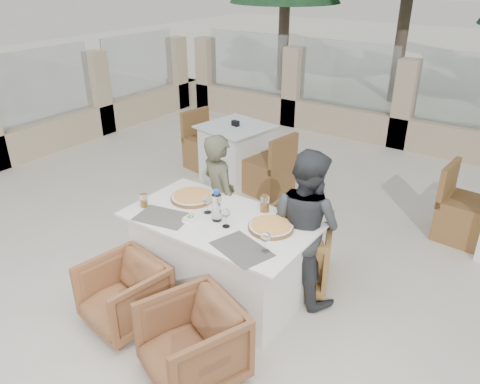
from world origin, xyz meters
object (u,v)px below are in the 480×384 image
Objects in this scene: dining_table at (220,257)px; armchair_near_right at (192,343)px; armchair_near_left at (124,294)px; pizza_left at (192,197)px; beer_glass_left at (144,200)px; wine_glass_corner at (265,241)px; bg_table_a at (236,153)px; olive_dish at (191,218)px; armchair_far_left at (239,227)px; water_bottle at (217,205)px; diner_left at (220,199)px; wine_glass_near at (226,217)px; armchair_far_right at (293,251)px; pizza_right at (271,226)px; wine_glass_centre at (207,203)px; beer_glass_right at (265,203)px; diner_right at (305,226)px.

dining_table is 2.45× the size of armchair_near_right.
armchair_near_right is at bearing 1.91° from armchair_near_left.
pizza_left is 3.17× the size of beer_glass_left.
wine_glass_corner is 0.28× the size of armchair_near_right.
pizza_left is 2.20m from bg_table_a.
pizza_left is 0.44m from beer_glass_left.
armchair_far_left is at bearing 95.19° from olive_dish.
dining_table is at bearing 85.30° from water_bottle.
diner_left is at bearing 144.64° from wine_glass_corner.
dining_table is 0.87m from armchair_near_left.
water_bottle is at bearing 161.25° from wine_glass_near.
armchair_far_right is 1.41m from armchair_near_right.
wine_glass_centre is (-0.59, -0.08, 0.07)m from pizza_right.
water_bottle reaches higher than wine_glass_corner.
wine_glass_near is at bearing -22.01° from pizza_left.
olive_dish is at bearing 5.10° from beer_glass_left.
wine_glass_corner reaches higher than beer_glass_right.
wine_glass_centre reaches higher than pizza_right.
beer_glass_right is 0.64m from diner_left.
wine_glass_corner is at bearing 134.36° from armchair_far_left.
pizza_right is 2.01× the size of wine_glass_centre.
pizza_left is at bearing 157.99° from wine_glass_near.
beer_glass_right is at bearing 132.06° from pizza_right.
beer_glass_left is 1.42m from diner_right.
wine_glass_corner is at bearing 101.04° from diner_right.
armchair_far_right is at bearing -150.91° from diner_left.
diner_left is (-0.80, 0.36, -0.14)m from pizza_right.
wine_glass_near is at bearing 16.64° from olive_dish.
beer_glass_left is 0.09× the size of diner_right.
pizza_left is at bearing 100.09° from armchair_near_left.
wine_glass_corner is 1.67× the size of olive_dish.
diner_left is 0.94× the size of diner_right.
dining_table is 0.79m from diner_right.
diner_left is (0.32, 0.67, -0.18)m from beer_glass_left.
wine_glass_centre is (-0.15, 0.03, 0.48)m from dining_table.
pizza_right is at bearing 142.10° from armchair_far_left.
wine_glass_centre is 0.14× the size of diner_left.
armchair_far_right is at bearing 41.70° from wine_glass_centre.
wine_glass_corner reaches higher than pizza_left.
beer_glass_left is (-0.26, -0.35, 0.04)m from pizza_left.
pizza_right is at bearing 15.55° from beer_glass_left.
wine_glass_corner is 1.17m from diner_left.
wine_glass_near is 1.00× the size of wine_glass_corner.
pizza_right is 0.68m from olive_dish.
dining_table is 4.33× the size of pizza_right.
armchair_near_left is at bearing -150.69° from wine_glass_corner.
wine_glass_near is at bearing 58.62° from diner_right.
pizza_right is at bearing 76.63° from diner_right.
diner_left is at bearing 64.66° from beer_glass_left.
bg_table_a is (-1.92, 2.31, -0.48)m from wine_glass_corner.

